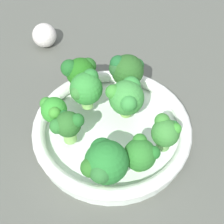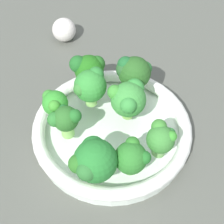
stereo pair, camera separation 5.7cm
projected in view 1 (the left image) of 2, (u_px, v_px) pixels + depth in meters
ground_plane at (106, 137)px, 64.12cm from camera, size 130.00×130.00×2.50cm
bowl at (112, 130)px, 61.01cm from camera, size 28.17×28.17×4.13cm
broccoli_floret_0 at (166, 132)px, 53.69cm from camera, size 5.12×4.80×5.99cm
broccoli_floret_1 at (127, 98)px, 57.38cm from camera, size 6.81×6.49×7.25cm
broccoli_floret_2 at (68, 125)px, 54.16cm from camera, size 4.44×5.54×6.30cm
broccoli_floret_3 at (126, 70)px, 61.24cm from camera, size 5.87×6.52×7.64cm
broccoli_floret_4 at (86, 88)px, 58.64cm from camera, size 5.70×5.85×7.32cm
broccoli_floret_5 at (105, 162)px, 49.44cm from camera, size 7.02×7.27×7.50cm
broccoli_floret_6 at (141, 153)px, 51.47cm from camera, size 5.24×5.41×5.80cm
broccoli_floret_7 at (53, 111)px, 56.18cm from camera, size 4.86×4.37×6.24cm
broccoli_floret_8 at (80, 72)px, 62.52cm from camera, size 5.48×6.71×6.37cm
garlic_bulb at (44, 35)px, 77.58cm from camera, size 5.47×5.47×5.47cm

